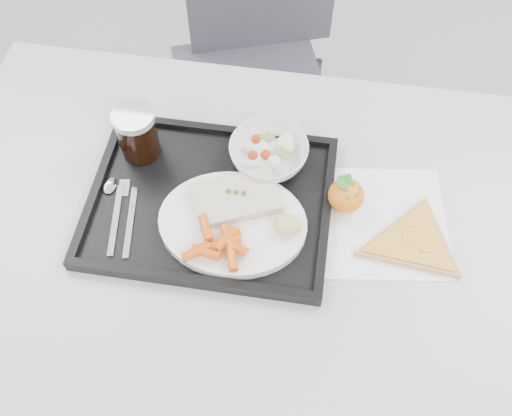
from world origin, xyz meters
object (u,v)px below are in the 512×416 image
cola_glass (137,133)px  tray (211,202)px  pizza_slice (413,242)px  table (241,240)px  dinner_plate (233,223)px  chair (255,50)px  salad_bowl (269,153)px  tangerine (346,195)px

cola_glass → tray: bearing=-31.0°
pizza_slice → table: bearing=-179.9°
dinner_plate → cola_glass: cola_glass is taller
chair → table: bearing=-83.5°
dinner_plate → pizza_slice: (0.33, 0.02, -0.01)m
tray → pizza_slice: (0.38, -0.03, 0.00)m
chair → dinner_plate: bearing=-84.5°
chair → cola_glass: size_ratio=8.61×
table → salad_bowl: (0.03, 0.14, 0.11)m
cola_glass → dinner_plate: bearing=-34.3°
salad_bowl → tangerine: bearing=-25.3°
tray → dinner_plate: size_ratio=1.67×
chair → cola_glass: (-0.14, -0.56, 0.28)m
chair → salad_bowl: 0.61m
chair → dinner_plate: 0.75m
table → cola_glass: (-0.22, 0.12, 0.14)m
tangerine → tray: bearing=-171.9°
chair → tray: chair is taller
tray → tangerine: (0.25, 0.04, 0.03)m
table → chair: (-0.08, 0.69, -0.15)m
tray → dinner_plate: bearing=-43.2°
chair → tangerine: chair is taller
chair → tangerine: size_ratio=13.55×
salad_bowl → chair: bearing=101.5°
tray → tangerine: tangerine is taller
table → cola_glass: size_ratio=11.11×
table → dinner_plate: 0.09m
dinner_plate → cola_glass: 0.26m
table → cola_glass: 0.29m
dinner_plate → salad_bowl: bearing=74.4°
chair → dinner_plate: chair is taller
tray → dinner_plate: 0.07m
chair → cola_glass: 0.65m
tangerine → cola_glass: bearing=171.8°
tray → chair: bearing=91.5°
dinner_plate → salad_bowl: salad_bowl is taller
cola_glass → tangerine: size_ratio=1.57×
table → tangerine: 0.22m
chair → salad_bowl: chair is taller
table → tray: (-0.06, 0.03, 0.08)m
tangerine → table: bearing=-160.6°
chair → tangerine: (0.27, -0.62, 0.25)m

